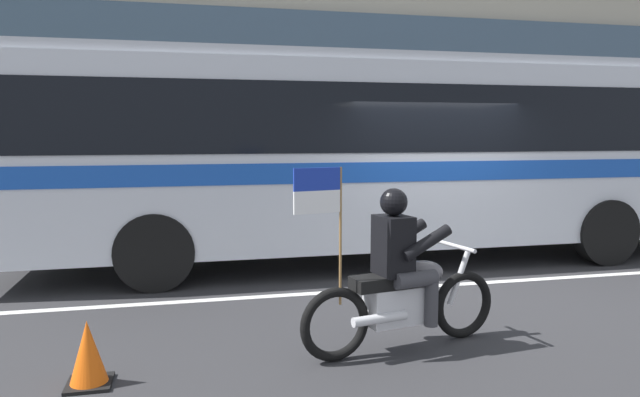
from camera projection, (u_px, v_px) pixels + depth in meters
The scene contains 7 objects.
ground_plane at pixel (432, 275), 8.45m from camera, with size 60.00×60.00×0.00m, color #2B2B2D.
sidewalk_curb at pixel (342, 219), 13.38m from camera, with size 28.00×3.80×0.15m, color gray.
lane_center_stripe at pixel (450, 285), 7.87m from camera, with size 26.60×0.14×0.01m, color silver.
transit_bus at pixel (388, 145), 9.33m from camera, with size 11.73×2.66×3.22m.
motorcycle_with_rider at pixel (401, 282), 5.47m from camera, with size 2.16×0.77×1.78m.
fire_hydrant at pixel (199, 212), 11.28m from camera, with size 0.22×0.30×0.75m.
traffic_cone at pixel (88, 355), 4.72m from camera, with size 0.36×0.36×0.55m.
Camera 1 is at (-3.44, -7.70, 2.08)m, focal length 32.27 mm.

